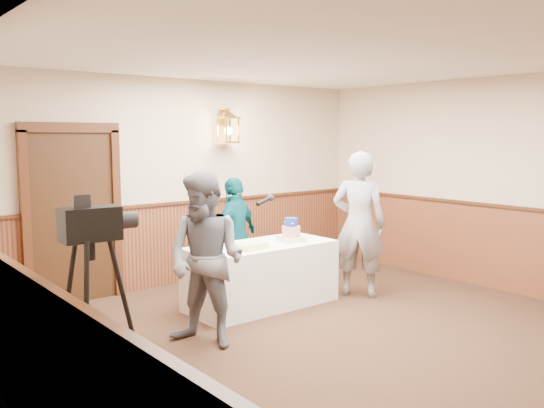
{
  "coord_description": "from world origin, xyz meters",
  "views": [
    {
      "loc": [
        -4.04,
        -3.42,
        2.04
      ],
      "look_at": [
        0.09,
        1.7,
        1.25
      ],
      "focal_mm": 38.0,
      "sensor_mm": 36.0,
      "label": 1
    }
  ],
  "objects_px": {
    "sheet_cake_yellow": "(251,246)",
    "interviewer": "(206,260)",
    "sheet_cake_green": "(206,247)",
    "tv_camera_rig": "(94,331)",
    "display_table": "(262,275)",
    "baker": "(359,224)",
    "assistant_p": "(236,235)",
    "tiered_cake": "(291,232)"
  },
  "relations": [
    {
      "from": "display_table",
      "to": "tiered_cake",
      "type": "bearing_deg",
      "value": -10.22
    },
    {
      "from": "tv_camera_rig",
      "to": "sheet_cake_green",
      "type": "bearing_deg",
      "value": 42.65
    },
    {
      "from": "interviewer",
      "to": "assistant_p",
      "type": "relative_size",
      "value": 1.13
    },
    {
      "from": "tiered_cake",
      "to": "sheet_cake_yellow",
      "type": "relative_size",
      "value": 1.02
    },
    {
      "from": "baker",
      "to": "tv_camera_rig",
      "type": "height_order",
      "value": "baker"
    },
    {
      "from": "sheet_cake_yellow",
      "to": "assistant_p",
      "type": "height_order",
      "value": "assistant_p"
    },
    {
      "from": "tiered_cake",
      "to": "sheet_cake_green",
      "type": "relative_size",
      "value": 1.07
    },
    {
      "from": "tiered_cake",
      "to": "baker",
      "type": "relative_size",
      "value": 0.18
    },
    {
      "from": "interviewer",
      "to": "display_table",
      "type": "bearing_deg",
      "value": 94.43
    },
    {
      "from": "interviewer",
      "to": "assistant_p",
      "type": "xyz_separation_m",
      "value": [
        1.33,
        1.4,
        -0.1
      ]
    },
    {
      "from": "tiered_cake",
      "to": "assistant_p",
      "type": "distance_m",
      "value": 0.83
    },
    {
      "from": "assistant_p",
      "to": "baker",
      "type": "bearing_deg",
      "value": 111.79
    },
    {
      "from": "interviewer",
      "to": "baker",
      "type": "distance_m",
      "value": 2.47
    },
    {
      "from": "sheet_cake_yellow",
      "to": "tv_camera_rig",
      "type": "xyz_separation_m",
      "value": [
        -2.42,
        -1.44,
        -0.08
      ]
    },
    {
      "from": "tv_camera_rig",
      "to": "sheet_cake_yellow",
      "type": "bearing_deg",
      "value": 32.86
    },
    {
      "from": "assistant_p",
      "to": "sheet_cake_green",
      "type": "bearing_deg",
      "value": 12.8
    },
    {
      "from": "sheet_cake_green",
      "to": "interviewer",
      "type": "relative_size",
      "value": 0.19
    },
    {
      "from": "baker",
      "to": "assistant_p",
      "type": "xyz_separation_m",
      "value": [
        -1.12,
        1.12,
        -0.17
      ]
    },
    {
      "from": "tiered_cake",
      "to": "tv_camera_rig",
      "type": "distance_m",
      "value": 3.45
    },
    {
      "from": "assistant_p",
      "to": "display_table",
      "type": "bearing_deg",
      "value": 57.57
    },
    {
      "from": "tiered_cake",
      "to": "sheet_cake_green",
      "type": "xyz_separation_m",
      "value": [
        -1.12,
        0.17,
        -0.08
      ]
    },
    {
      "from": "tiered_cake",
      "to": "baker",
      "type": "height_order",
      "value": "baker"
    },
    {
      "from": "display_table",
      "to": "sheet_cake_yellow",
      "type": "distance_m",
      "value": 0.51
    },
    {
      "from": "display_table",
      "to": "tiered_cake",
      "type": "height_order",
      "value": "tiered_cake"
    },
    {
      "from": "sheet_cake_green",
      "to": "interviewer",
      "type": "height_order",
      "value": "interviewer"
    },
    {
      "from": "tiered_cake",
      "to": "sheet_cake_green",
      "type": "distance_m",
      "value": 1.14
    },
    {
      "from": "sheet_cake_yellow",
      "to": "interviewer",
      "type": "relative_size",
      "value": 0.2
    },
    {
      "from": "tiered_cake",
      "to": "interviewer",
      "type": "relative_size",
      "value": 0.2
    },
    {
      "from": "interviewer",
      "to": "baker",
      "type": "height_order",
      "value": "baker"
    },
    {
      "from": "sheet_cake_yellow",
      "to": "tv_camera_rig",
      "type": "height_order",
      "value": "tv_camera_rig"
    },
    {
      "from": "baker",
      "to": "interviewer",
      "type": "bearing_deg",
      "value": 62.66
    },
    {
      "from": "interviewer",
      "to": "assistant_p",
      "type": "distance_m",
      "value": 1.93
    },
    {
      "from": "display_table",
      "to": "baker",
      "type": "xyz_separation_m",
      "value": [
        1.23,
        -0.42,
        0.55
      ]
    },
    {
      "from": "sheet_cake_yellow",
      "to": "sheet_cake_green",
      "type": "height_order",
      "value": "sheet_cake_green"
    },
    {
      "from": "display_table",
      "to": "sheet_cake_yellow",
      "type": "height_order",
      "value": "sheet_cake_yellow"
    },
    {
      "from": "tiered_cake",
      "to": "assistant_p",
      "type": "bearing_deg",
      "value": 110.58
    },
    {
      "from": "interviewer",
      "to": "tv_camera_rig",
      "type": "bearing_deg",
      "value": -84.31
    },
    {
      "from": "assistant_p",
      "to": "interviewer",
      "type": "bearing_deg",
      "value": 23.27
    },
    {
      "from": "sheet_cake_yellow",
      "to": "display_table",
      "type": "bearing_deg",
      "value": 29.46
    },
    {
      "from": "sheet_cake_green",
      "to": "assistant_p",
      "type": "height_order",
      "value": "assistant_p"
    },
    {
      "from": "tiered_cake",
      "to": "interviewer",
      "type": "distance_m",
      "value": 1.74
    },
    {
      "from": "tiered_cake",
      "to": "sheet_cake_yellow",
      "type": "height_order",
      "value": "tiered_cake"
    }
  ]
}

